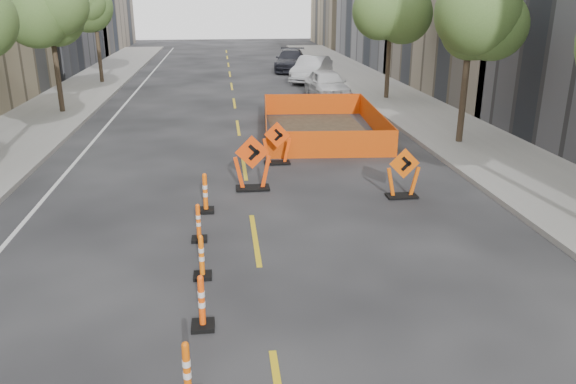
{
  "coord_description": "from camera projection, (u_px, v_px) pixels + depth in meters",
  "views": [
    {
      "loc": [
        -0.66,
        -8.22,
        5.45
      ],
      "look_at": [
        0.8,
        4.14,
        1.1
      ],
      "focal_mm": 35.0,
      "sensor_mm": 36.0,
      "label": 1
    }
  ],
  "objects": [
    {
      "name": "tree_r_c",
      "position": [
        391.0,
        15.0,
        29.64
      ],
      "size": [
        2.8,
        2.8,
        5.95
      ],
      "color": "#382B1E",
      "rests_on": "ground"
    },
    {
      "name": "sidewalk_right",
      "position": [
        473.0,
        142.0,
        21.8
      ],
      "size": [
        4.0,
        90.0,
        0.15
      ],
      "primitive_type": "cube",
      "color": "gray",
      "rests_on": "ground"
    },
    {
      "name": "tree_l_c",
      "position": [
        50.0,
        17.0,
        25.9
      ],
      "size": [
        2.8,
        2.8,
        5.95
      ],
      "color": "#382B1E",
      "rests_on": "ground"
    },
    {
      "name": "parked_car_mid",
      "position": [
        312.0,
        69.0,
        37.49
      ],
      "size": [
        3.63,
        5.32,
        1.66
      ],
      "primitive_type": "imported",
      "rotation": [
        0.0,
        0.0,
        -0.41
      ],
      "color": "#AFB0B5",
      "rests_on": "ground"
    },
    {
      "name": "tree_l_d",
      "position": [
        95.0,
        12.0,
        35.28
      ],
      "size": [
        2.8,
        2.8,
        5.95
      ],
      "color": "#382B1E",
      "rests_on": "ground"
    },
    {
      "name": "tree_r_b",
      "position": [
        471.0,
        23.0,
        20.27
      ],
      "size": [
        2.8,
        2.8,
        5.95
      ],
      "color": "#382B1E",
      "rests_on": "ground"
    },
    {
      "name": "chevron_sign_right",
      "position": [
        403.0,
        173.0,
        15.85
      ],
      "size": [
        0.98,
        0.61,
        1.45
      ],
      "primitive_type": null,
      "rotation": [
        0.0,
        0.0,
        0.02
      ],
      "color": "#D75109",
      "rests_on": "ground"
    },
    {
      "name": "safety_fence",
      "position": [
        321.0,
        121.0,
        23.54
      ],
      "size": [
        5.19,
        8.19,
        0.98
      ],
      "primitive_type": null,
      "rotation": [
        0.0,
        0.0,
        -0.07
      ],
      "color": "orange",
      "rests_on": "ground"
    },
    {
      "name": "parked_car_near",
      "position": [
        327.0,
        84.0,
        31.39
      ],
      "size": [
        2.17,
        4.78,
        1.59
      ],
      "primitive_type": "imported",
      "rotation": [
        0.0,
        0.0,
        0.06
      ],
      "color": "silver",
      "rests_on": "ground"
    },
    {
      "name": "chevron_sign_center",
      "position": [
        277.0,
        143.0,
        19.05
      ],
      "size": [
        1.11,
        0.85,
        1.47
      ],
      "primitive_type": null,
      "rotation": [
        0.0,
        0.0,
        -0.29
      ],
      "color": "#FF460A",
      "rests_on": "ground"
    },
    {
      "name": "channelizer_3",
      "position": [
        202.0,
        302.0,
        9.6
      ],
      "size": [
        0.4,
        0.4,
        1.02
      ],
      "primitive_type": null,
      "color": "#FC4C0A",
      "rests_on": "ground"
    },
    {
      "name": "channelizer_2",
      "position": [
        187.0,
        372.0,
        7.84
      ],
      "size": [
        0.39,
        0.39,
        0.98
      ],
      "primitive_type": null,
      "color": "#DD5709",
      "rests_on": "ground"
    },
    {
      "name": "channelizer_6",
      "position": [
        205.0,
        193.0,
        14.82
      ],
      "size": [
        0.43,
        0.43,
        1.08
      ],
      "primitive_type": null,
      "color": "#FF610A",
      "rests_on": "ground"
    },
    {
      "name": "channelizer_4",
      "position": [
        202.0,
        256.0,
        11.35
      ],
      "size": [
        0.37,
        0.37,
        0.95
      ],
      "primitive_type": null,
      "color": "orange",
      "rests_on": "ground"
    },
    {
      "name": "channelizer_5",
      "position": [
        198.0,
        222.0,
        13.09
      ],
      "size": [
        0.36,
        0.36,
        0.92
      ],
      "primitive_type": null,
      "color": "#FF5A0A",
      "rests_on": "ground"
    },
    {
      "name": "ground_plane",
      "position": [
        270.0,
        334.0,
        9.58
      ],
      "size": [
        140.0,
        140.0,
        0.0
      ],
      "primitive_type": "plane",
      "color": "black"
    },
    {
      "name": "chevron_sign_left",
      "position": [
        252.0,
        163.0,
        16.47
      ],
      "size": [
        1.12,
        0.68,
        1.66
      ],
      "primitive_type": null,
      "rotation": [
        0.0,
        0.0,
        -0.02
      ],
      "color": "#E73F09",
      "rests_on": "ground"
    },
    {
      "name": "parked_car_far",
      "position": [
        291.0,
        60.0,
        42.93
      ],
      "size": [
        3.17,
        5.81,
        1.6
      ],
      "primitive_type": "imported",
      "rotation": [
        0.0,
        0.0,
        -0.18
      ],
      "color": "black",
      "rests_on": "ground"
    }
  ]
}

